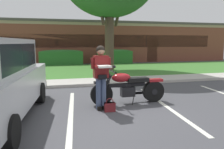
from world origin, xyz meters
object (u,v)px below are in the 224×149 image
at_px(motorcycle, 131,87).
at_px(rider_person, 101,72).
at_px(brick_building, 89,42).
at_px(hedge_center_left, 115,56).
at_px(hedge_left, 61,57).
at_px(handbag, 110,106).

height_order(motorcycle, rider_person, rider_person).
xyz_separation_m(rider_person, brick_building, (2.23, 17.82, 0.84)).
bearing_deg(hedge_center_left, hedge_left, 180.00).
height_order(motorcycle, handbag, motorcycle).
bearing_deg(motorcycle, rider_person, -158.38).
distance_m(hedge_left, brick_building, 6.75).
relative_size(hedge_left, hedge_center_left, 1.16).
bearing_deg(rider_person, motorcycle, 21.62).
distance_m(handbag, hedge_center_left, 12.61).
height_order(rider_person, brick_building, brick_building).
distance_m(rider_person, handbag, 0.91).
height_order(handbag, hedge_left, hedge_left).
relative_size(rider_person, handbag, 4.74).
relative_size(rider_person, hedge_left, 0.52).
height_order(rider_person, hedge_center_left, rider_person).
bearing_deg(motorcycle, hedge_center_left, 77.53).
xyz_separation_m(rider_person, handbag, (0.18, -0.24, -0.86)).
height_order(hedge_left, hedge_center_left, same).
relative_size(motorcycle, rider_person, 1.31).
height_order(handbag, brick_building, brick_building).
relative_size(motorcycle, handbag, 6.23).
height_order(hedge_left, brick_building, brick_building).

